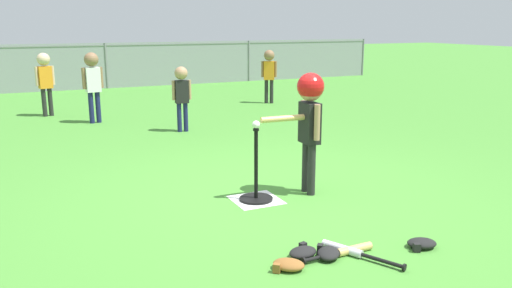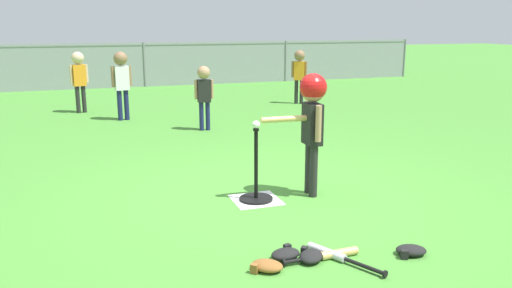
{
  "view_description": "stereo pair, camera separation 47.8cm",
  "coord_description": "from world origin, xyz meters",
  "views": [
    {
      "loc": [
        -2.16,
        -4.22,
        1.65
      ],
      "look_at": [
        -0.18,
        0.0,
        0.55
      ],
      "focal_mm": 36.18,
      "sensor_mm": 36.0,
      "label": 1
    },
    {
      "loc": [
        -1.71,
        -4.4,
        1.65
      ],
      "look_at": [
        -0.18,
        0.0,
        0.55
      ],
      "focal_mm": 36.18,
      "sensor_mm": 36.0,
      "label": 2
    }
  ],
  "objects": [
    {
      "name": "batting_tee",
      "position": [
        -0.18,
        0.0,
        0.11
      ],
      "size": [
        0.32,
        0.32,
        0.7
      ],
      "color": "black",
      "rests_on": "ground_plane"
    },
    {
      "name": "spare_bat_silver",
      "position": [
        -0.06,
        -1.37,
        0.03
      ],
      "size": [
        0.34,
        0.6,
        0.06
      ],
      "color": "silver",
      "rests_on": "ground_plane"
    },
    {
      "name": "batter_child",
      "position": [
        0.37,
        -0.02,
        0.85
      ],
      "size": [
        0.64,
        0.34,
        1.19
      ],
      "color": "#262626",
      "rests_on": "ground_plane"
    },
    {
      "name": "glove_by_plate",
      "position": [
        0.49,
        -1.5,
        0.04
      ],
      "size": [
        0.26,
        0.23,
        0.07
      ],
      "color": "black",
      "rests_on": "ground_plane"
    },
    {
      "name": "home_plate",
      "position": [
        -0.18,
        0.0,
        0.0
      ],
      "size": [
        0.44,
        0.44,
        0.01
      ],
      "primitive_type": "cube",
      "color": "white",
      "rests_on": "ground_plane"
    },
    {
      "name": "ground_plane",
      "position": [
        0.0,
        0.0,
        0.0
      ],
      "size": [
        60.0,
        60.0,
        0.0
      ],
      "primitive_type": "plane",
      "color": "#478C33"
    },
    {
      "name": "fielder_deep_left",
      "position": [
        0.14,
        3.37,
        0.65
      ],
      "size": [
        0.3,
        0.2,
        1.0
      ],
      "color": "#191E4C",
      "rests_on": "ground_plane"
    },
    {
      "name": "glove_near_bats",
      "position": [
        -0.23,
        -1.34,
        0.04
      ],
      "size": [
        0.26,
        0.27,
        0.07
      ],
      "color": "black",
      "rests_on": "ground_plane"
    },
    {
      "name": "glove_outfield_drop",
      "position": [
        -0.39,
        -1.25,
        0.04
      ],
      "size": [
        0.25,
        0.21,
        0.07
      ],
      "color": "black",
      "rests_on": "ground_plane"
    },
    {
      "name": "glove_tossed_aside",
      "position": [
        -0.58,
        -1.38,
        0.04
      ],
      "size": [
        0.27,
        0.27,
        0.07
      ],
      "color": "brown",
      "rests_on": "ground_plane"
    },
    {
      "name": "fielder_deep_right",
      "position": [
        -1.66,
        5.72,
        0.73
      ],
      "size": [
        0.33,
        0.22,
        1.13
      ],
      "color": "#262626",
      "rests_on": "ground_plane"
    },
    {
      "name": "spare_bat_wood",
      "position": [
        -0.08,
        -1.36,
        0.03
      ],
      "size": [
        0.59,
        0.07,
        0.06
      ],
      "color": "#DBB266",
      "rests_on": "ground_plane"
    },
    {
      "name": "fielder_near_left",
      "position": [
        2.64,
        5.39,
        0.71
      ],
      "size": [
        0.3,
        0.22,
        1.1
      ],
      "color": "#262626",
      "rests_on": "ground_plane"
    },
    {
      "name": "fielder_near_right",
      "position": [
        -0.98,
        4.68,
        0.76
      ],
      "size": [
        0.35,
        0.23,
        1.18
      ],
      "color": "#191E4C",
      "rests_on": "ground_plane"
    },
    {
      "name": "baseball_on_tee",
      "position": [
        -0.18,
        0.0,
        0.73
      ],
      "size": [
        0.07,
        0.07,
        0.07
      ],
      "primitive_type": "sphere",
      "color": "white",
      "rests_on": "batting_tee"
    },
    {
      "name": "outfield_fence",
      "position": [
        0.0,
        9.42,
        0.62
      ],
      "size": [
        16.06,
        0.06,
        1.15
      ],
      "color": "slate",
      "rests_on": "ground_plane"
    }
  ]
}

